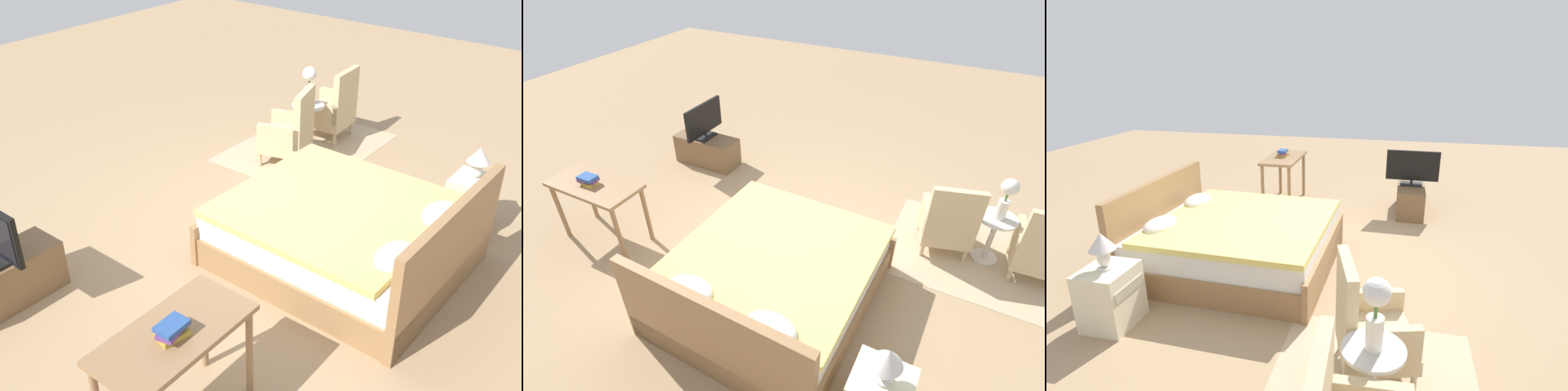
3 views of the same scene
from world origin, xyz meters
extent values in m
plane|color=#A38460|center=(0.00, 0.00, 0.00)|extent=(16.00, 16.00, 0.00)
cube|color=tan|center=(-2.03, -0.75, 0.00)|extent=(2.10, 1.50, 0.01)
cube|color=#997047|center=(-0.20, 0.86, 0.14)|extent=(1.84, 2.09, 0.28)
cube|color=white|center=(-0.20, 0.86, 0.40)|extent=(1.77, 2.01, 0.24)
cube|color=#EAD66B|center=(-0.20, 0.78, 0.55)|extent=(1.82, 1.85, 0.06)
cube|color=#997047|center=(-0.17, 1.85, 0.48)|extent=(1.83, 0.13, 0.96)
cube|color=#997047|center=(-0.22, -0.13, 0.20)|extent=(1.83, 0.11, 0.40)
ellipsoid|color=white|center=(-0.58, 1.59, 0.59)|extent=(0.45, 0.29, 0.14)
ellipsoid|color=white|center=(0.23, 1.57, 0.59)|extent=(0.45, 0.29, 0.14)
cylinder|color=#CCB284|center=(-2.27, -0.97, 0.09)|extent=(0.04, 0.04, 0.16)
cylinder|color=#CCB284|center=(-2.29, -0.51, 0.09)|extent=(0.04, 0.04, 0.16)
cube|color=#CCB284|center=(-2.51, -0.75, 0.23)|extent=(0.57, 0.57, 0.12)
cube|color=#C6B289|center=(-2.51, -0.75, 0.34)|extent=(0.52, 0.52, 0.10)
cube|color=#CCB284|center=(-2.28, -0.74, 0.42)|extent=(0.10, 0.52, 0.26)
cylinder|color=#CCB284|center=(-1.70, -1.03, 0.09)|extent=(0.04, 0.04, 0.16)
cylinder|color=#CCB284|center=(-1.26, -0.91, 0.09)|extent=(0.04, 0.04, 0.16)
cylinder|color=#CCB284|center=(-1.83, -0.59, 0.09)|extent=(0.04, 0.04, 0.16)
cylinder|color=#CCB284|center=(-1.39, -0.47, 0.09)|extent=(0.04, 0.04, 0.16)
cube|color=#CCB284|center=(-1.55, -0.75, 0.23)|extent=(0.67, 0.67, 0.12)
cube|color=#C6B289|center=(-1.55, -0.75, 0.34)|extent=(0.61, 0.61, 0.10)
cube|color=#CCB284|center=(-1.61, -0.53, 0.61)|extent=(0.54, 0.22, 0.64)
cube|color=#CCB284|center=(-1.77, -0.81, 0.42)|extent=(0.21, 0.51, 0.26)
cube|color=#CCB284|center=(-1.32, -0.69, 0.42)|extent=(0.21, 0.51, 0.26)
cylinder|color=beige|center=(-2.03, -0.75, 0.01)|extent=(0.28, 0.28, 0.03)
cylinder|color=beige|center=(-2.03, -0.75, 0.29)|extent=(0.06, 0.06, 0.53)
cylinder|color=beige|center=(-2.03, -0.75, 0.57)|extent=(0.40, 0.40, 0.02)
cylinder|color=silver|center=(-2.03, -0.75, 0.69)|extent=(0.11, 0.11, 0.22)
cylinder|color=#477538|center=(-2.03, -0.75, 0.85)|extent=(0.02, 0.02, 0.10)
sphere|color=silver|center=(-2.03, -0.75, 0.97)|extent=(0.17, 0.17, 0.17)
cube|color=#B3AB8E|center=(-1.47, 1.36, 0.38)|extent=(0.37, 0.01, 0.09)
cylinder|color=silver|center=(-1.47, 1.56, 0.56)|extent=(0.13, 0.13, 0.02)
ellipsoid|color=silver|center=(-1.47, 1.56, 0.65)|extent=(0.11, 0.11, 0.16)
cone|color=silver|center=(-1.47, 1.56, 0.80)|extent=(0.22, 0.22, 0.15)
cube|color=brown|center=(2.03, -1.04, 0.22)|extent=(0.96, 0.40, 0.43)
cube|color=black|center=(2.03, -1.04, 0.45)|extent=(0.20, 0.32, 0.03)
cylinder|color=black|center=(2.03, -1.04, 0.49)|extent=(0.04, 0.04, 0.05)
cube|color=black|center=(2.03, -1.04, 0.74)|extent=(0.05, 0.78, 0.45)
cube|color=black|center=(2.05, -1.04, 0.74)|extent=(0.01, 0.72, 0.41)
cylinder|color=#8E6B47|center=(1.54, 0.76, 0.37)|extent=(0.05, 0.05, 0.74)
cylinder|color=#8E6B47|center=(2.48, 0.76, 0.37)|extent=(0.05, 0.05, 0.74)
cylinder|color=#8E6B47|center=(1.54, 1.18, 0.37)|extent=(0.05, 0.05, 0.74)
cylinder|color=#8E6B47|center=(2.48, 1.18, 0.37)|extent=(0.05, 0.05, 0.74)
cube|color=#8E6B47|center=(2.01, 0.97, 0.76)|extent=(1.04, 0.52, 0.04)
cube|color=#B79333|center=(2.04, 1.00, 0.80)|extent=(0.21, 0.17, 0.04)
cube|color=#66387A|center=(2.04, 1.00, 0.83)|extent=(0.23, 0.16, 0.03)
cube|color=#284C8E|center=(2.04, 1.00, 0.86)|extent=(0.20, 0.14, 0.03)
camera|label=1|loc=(3.89, 3.10, 3.34)|focal=42.00mm
camera|label=2|loc=(-1.59, 3.30, 3.25)|focal=28.00mm
camera|label=3|loc=(-4.11, -0.82, 2.24)|focal=28.00mm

